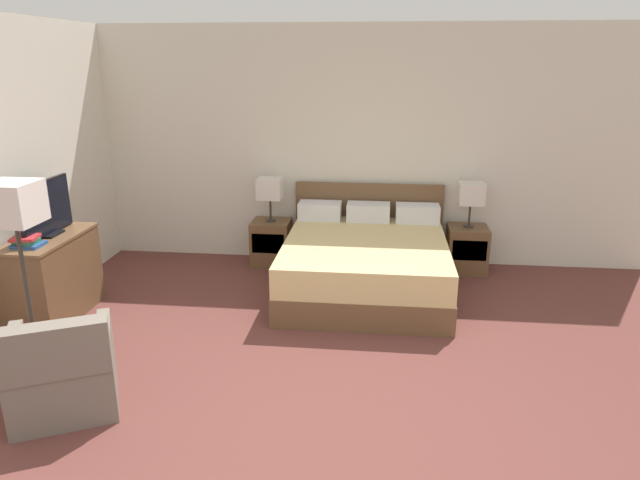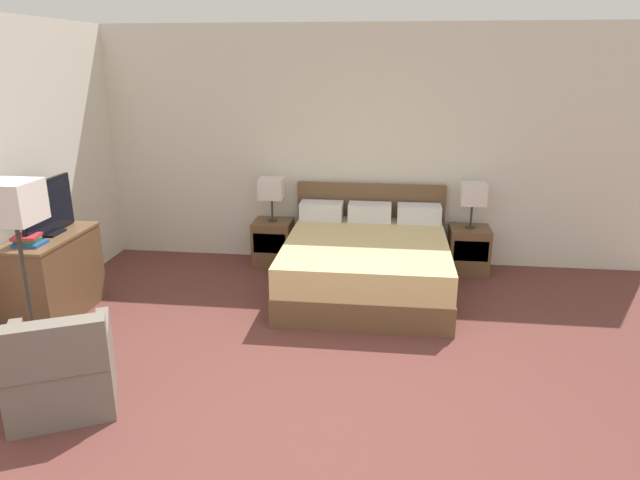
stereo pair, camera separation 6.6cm
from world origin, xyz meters
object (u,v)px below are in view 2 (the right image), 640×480
armchair_by_window (61,372)px  floor_lamp (14,214)px  bed (366,263)px  table_lamp_right (473,194)px  dresser (54,275)px  tv (48,208)px  book_red_cover (30,244)px  nightstand_left (273,242)px  table_lamp_left (272,189)px  nightstand_right (468,250)px  book_blue_cover (28,240)px  book_small_top (26,237)px

armchair_by_window → floor_lamp: size_ratio=0.60×
bed → table_lamp_right: bearing=31.4°
dresser → tv: (0.00, 0.06, 0.64)m
book_red_cover → tv: bearing=91.4°
bed → tv: (-2.92, -0.93, 0.74)m
bed → floor_lamp: size_ratio=1.28×
tv → floor_lamp: 1.18m
nightstand_left → table_lamp_left: table_lamp_left is taller
nightstand_right → floor_lamp: (-3.63, -2.70, 1.03)m
nightstand_left → floor_lamp: size_ratio=0.35×
book_blue_cover → floor_lamp: bearing=-58.5°
book_blue_cover → book_small_top: size_ratio=0.90×
nightstand_right → armchair_by_window: size_ratio=0.58×
dresser → book_small_top: bearing=-93.0°
table_lamp_right → book_blue_cover: (-4.08, -1.98, -0.07)m
dresser → book_small_top: (-0.01, -0.28, 0.47)m
bed → table_lamp_left: 1.48m
book_red_cover → book_small_top: size_ratio=1.15×
tv → nightstand_left: bearing=42.7°
nightstand_right → book_blue_cover: book_blue_cover is taller
bed → book_blue_cover: (-2.93, -1.27, 0.54)m
book_small_top → armchair_by_window: size_ratio=0.23×
book_blue_cover → floor_lamp: 0.96m
book_small_top → nightstand_left: bearing=47.9°
dresser → book_red_cover: size_ratio=4.33×
nightstand_right → armchair_by_window: armchair_by_window is taller
table_lamp_left → dresser: 2.50m
nightstand_left → table_lamp_right: size_ratio=1.04×
nightstand_left → book_red_cover: (-1.76, -1.98, 0.55)m
nightstand_right → dresser: dresser is taller
nightstand_left → book_red_cover: size_ratio=2.24×
nightstand_right → table_lamp_right: bearing=90.0°
nightstand_left → tv: tv is taller
nightstand_right → table_lamp_right: size_ratio=1.04×
book_red_cover → floor_lamp: floor_lamp is taller
nightstand_right → tv: (-4.07, -1.64, 0.79)m
table_lamp_left → tv: tv is taller
table_lamp_left → armchair_by_window: bearing=-105.5°
table_lamp_left → book_small_top: table_lamp_left is taller
nightstand_left → dresser: size_ratio=0.52×
bed → dresser: 3.09m
tv → book_blue_cover: (-0.01, -0.34, -0.20)m
table_lamp_right → floor_lamp: size_ratio=0.33×
bed → nightstand_right: bed is taller
dresser → nightstand_left: bearing=43.7°
table_lamp_right → armchair_by_window: bearing=-135.4°
table_lamp_right → nightstand_right: bearing=-90.0°
tv → floor_lamp: (0.44, -1.07, 0.25)m
book_red_cover → table_lamp_left: bearing=48.3°
bed → nightstand_left: 1.35m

